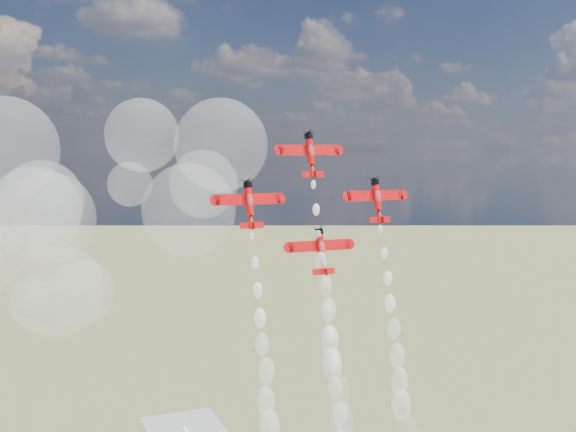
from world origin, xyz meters
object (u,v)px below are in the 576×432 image
(plane_left, at_px, (249,203))
(plane_slot, at_px, (321,250))
(plane_lead, at_px, (310,154))
(plane_right, at_px, (377,199))

(plane_left, distance_m, plane_slot, 17.24)
(plane_left, bearing_deg, plane_lead, 10.54)
(plane_lead, height_order, plane_slot, plane_lead)
(plane_right, height_order, plane_slot, plane_right)
(plane_lead, distance_m, plane_right, 17.24)
(plane_lead, xyz_separation_m, plane_left, (-14.12, -2.63, -9.53))
(plane_right, bearing_deg, plane_left, 180.00)
(plane_lead, height_order, plane_right, plane_lead)
(plane_left, bearing_deg, plane_right, 0.00)
(plane_lead, xyz_separation_m, plane_slot, (0.00, -5.26, -19.06))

